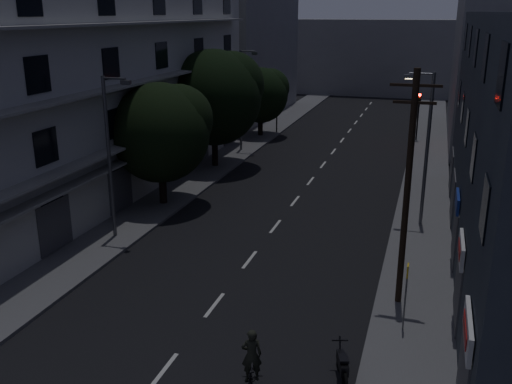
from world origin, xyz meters
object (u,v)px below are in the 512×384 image
Objects in this scene: motorcycle at (342,366)px; cyclist at (252,371)px; utility_pole at (408,186)px; bus_stop_sign at (406,285)px.

motorcycle is 2.90m from cyclist.
bus_stop_sign is (0.31, -2.11, -2.98)m from utility_pole.
cyclist is at bearing -119.27° from utility_pole.
bus_stop_sign is 1.43× the size of motorcycle.
motorcycle is (-1.34, -5.45, -4.40)m from utility_pole.
bus_stop_sign is 6.43m from cyclist.
utility_pole reaches higher than motorcycle.
bus_stop_sign is 1.19× the size of cyclist.
motorcycle is 0.83× the size of cyclist.
bus_stop_sign reaches higher than motorcycle.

